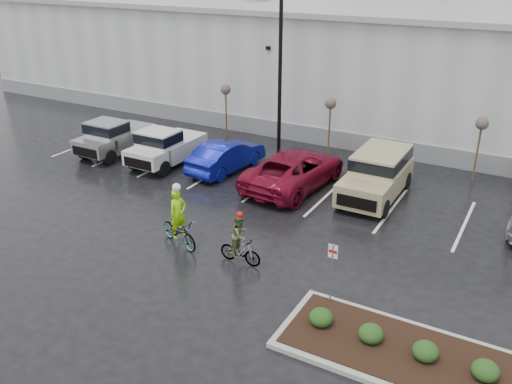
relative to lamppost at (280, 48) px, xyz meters
The scene contains 21 objects.
ground 13.87m from the lamppost, 71.57° to the right, with size 120.00×120.00×0.00m, color black.
warehouse 10.95m from the lamppost, 68.18° to the left, with size 60.50×15.50×7.20m.
wooded_ridge 33.35m from the lamppost, 83.09° to the left, with size 80.00×25.00×6.00m, color #20401B.
lamppost is the anchor object (origin of this frame).
sapling_west 5.07m from the lamppost, 165.96° to the left, with size 0.60×0.60×3.20m.
sapling_mid 4.00m from the lamppost, 21.80° to the left, with size 0.60×0.60×3.20m.
sapling_east 10.48m from the lamppost, ahead, with size 0.60×0.60×3.20m.
curb_island 17.93m from the lamppost, 49.76° to the right, with size 8.00×3.00×0.15m, color gray.
mulch_bed 17.90m from the lamppost, 49.76° to the right, with size 7.60×2.60×0.04m, color black.
shrub_a 16.15m from the lamppost, 58.39° to the right, with size 0.70×0.70×0.52m, color #193813.
shrub_b 16.94m from the lamppost, 53.84° to the right, with size 0.70×0.70×0.52m, color #193813.
shrub_c 17.83m from the lamppost, 49.76° to the right, with size 0.70×0.70×0.52m, color #193813.
shrub_d 18.79m from the lamppost, 46.12° to the right, with size 0.70×0.70×0.52m, color #193813.
fire_lane_sign 14.78m from the lamppost, 56.54° to the right, with size 0.30×0.05×2.20m.
pickup_silver 9.96m from the lamppost, 152.85° to the right, with size 2.10×5.20×1.96m, color #A3A6AA, non-canonical shape.
pickup_white 7.53m from the lamppost, 137.86° to the right, with size 2.10×5.20×1.96m, color beige, non-canonical shape.
car_blue 6.16m from the lamppost, 108.17° to the right, with size 1.64×4.72×1.55m, color navy.
car_red 6.70m from the lamppost, 53.96° to the right, with size 2.84×6.15×1.71m, color maroon.
suv_tan 8.55m from the lamppost, 26.00° to the right, with size 2.20×5.10×2.06m, color tan, non-canonical shape.
cyclist_hivis 12.06m from the lamppost, 82.82° to the right, with size 2.19×1.37×2.51m.
cyclist_olive 12.69m from the lamppost, 69.68° to the right, with size 1.56×0.75×2.03m.
Camera 1 is at (8.65, -13.19, 10.09)m, focal length 38.00 mm.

